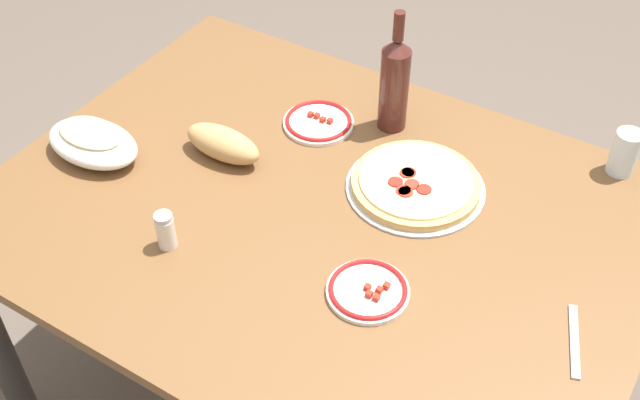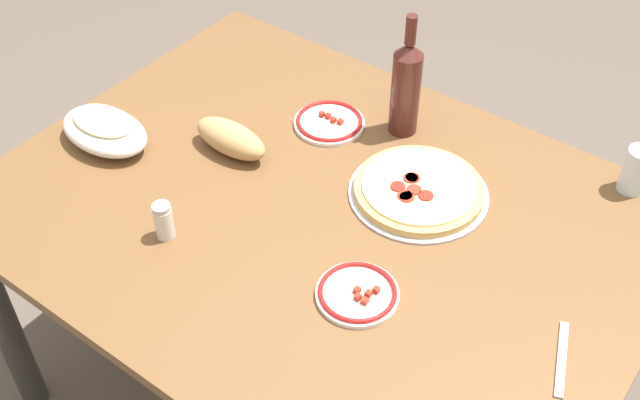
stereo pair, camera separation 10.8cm
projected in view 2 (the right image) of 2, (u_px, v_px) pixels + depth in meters
The scene contains 11 objects.
ground_plane at pixel (320, 399), 2.23m from camera, with size 8.00×8.00×0.00m, color brown.
dining_table at pixel (320, 243), 1.79m from camera, with size 1.42×1.07×0.74m.
pepperoni_pizza at pixel (419, 190), 1.75m from camera, with size 0.31×0.31×0.03m.
baked_pasta_dish at pixel (104, 129), 1.87m from camera, with size 0.24×0.15×0.08m.
wine_bottle at pixel (406, 86), 1.84m from camera, with size 0.07×0.07×0.31m.
water_glass at pixel (636, 170), 1.74m from camera, with size 0.06×0.06×0.11m, color silver.
side_plate_near at pixel (329, 122), 1.94m from camera, with size 0.17×0.17×0.02m.
side_plate_far at pixel (357, 293), 1.54m from camera, with size 0.17×0.17×0.02m.
bread_loaf at pixel (231, 138), 1.84m from camera, with size 0.20×0.08×0.08m, color tan.
spice_shaker at pixel (164, 221), 1.64m from camera, with size 0.04×0.04×0.09m.
fork_left at pixel (562, 359), 1.44m from camera, with size 0.17×0.02×0.01m, color #B7B7BC.
Camera 2 is at (0.74, -0.99, 1.94)m, focal length 44.46 mm.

